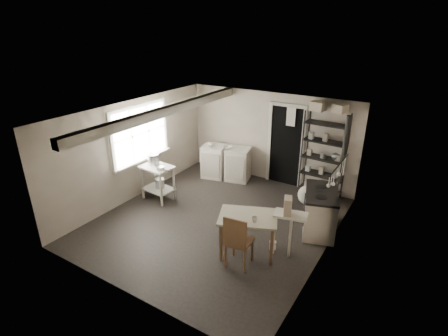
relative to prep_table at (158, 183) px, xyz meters
The scene contains 31 objects.
floor 1.74m from the prep_table, ahead, with size 5.00×5.00×0.00m, color black.
ceiling 2.55m from the prep_table, ahead, with size 5.00×5.00×0.00m, color silver.
wall_back 3.02m from the prep_table, 54.66° to the left, with size 4.50×0.02×2.30m, color #B9AD9D.
wall_front 3.20m from the prep_table, 57.10° to the right, with size 4.50×0.02×2.30m, color #B9AD9D.
wall_left 0.94m from the prep_table, 168.42° to the right, with size 0.02×5.00×2.30m, color #B9AD9D.
wall_right 4.01m from the prep_table, ahead, with size 0.02×5.00×2.30m, color #B9AD9D.
window 1.22m from the prep_table, behind, with size 0.12×1.76×1.28m, color beige, non-canonical shape.
doorway 3.24m from the prep_table, 47.72° to the left, with size 0.96×0.10×2.08m, color beige, non-canonical shape.
ceiling_beam 1.87m from the prep_table, 13.10° to the right, with size 0.18×5.00×0.18m, color beige, non-canonical shape.
wallpaper_panel 4.00m from the prep_table, ahead, with size 0.01×5.00×2.30m, color beige, non-canonical shape.
utensil_rail 4.08m from the prep_table, ahead, with size 0.06×1.20×0.44m, color #A9A9AB, non-canonical shape.
prep_table is the anchor object (origin of this frame).
stockpot 0.56m from the prep_table, 159.10° to the left, with size 0.27×0.27×0.29m, color #A9A9AB.
saucepan 0.50m from the prep_table, 26.44° to the right, with size 0.19×0.19×0.11m, color #A9A9AB.
bucket 0.05m from the prep_table, 82.29° to the left, with size 0.21×0.21×0.23m, color #A9A9AB.
base_cabinets 1.99m from the prep_table, 68.99° to the left, with size 1.32×0.57×0.87m, color beige, non-canonical shape.
mixing_bowl 2.05m from the prep_table, 65.96° to the left, with size 0.29×0.29×0.07m, color silver.
counter_cup 1.81m from the prep_table, 79.87° to the left, with size 0.12×0.12×0.10m, color silver.
shelf_rack 3.88m from the prep_table, 34.81° to the left, with size 0.97×0.38×2.05m, color black, non-canonical shape.
shelf_jar 3.70m from the prep_table, 37.53° to the left, with size 0.09×0.09×0.20m, color silver.
storage_box_a 3.96m from the prep_table, 36.44° to the left, with size 0.30×0.26×0.21m, color beige.
storage_box_b 4.35m from the prep_table, 33.51° to the left, with size 0.28×0.26×0.18m, color beige.
stove 3.67m from the prep_table, 10.62° to the left, with size 0.60×1.09×0.85m, color beige, non-canonical shape.
stovepipe 4.17m from the prep_table, 16.95° to the left, with size 0.12×0.12×1.55m, color black, non-canonical shape.
side_ledge 3.46m from the prep_table, ahead, with size 0.57×0.30×0.87m, color beige, non-canonical shape.
oats_box 3.47m from the prep_table, ahead, with size 0.13×0.21×0.32m, color beige.
work_table 2.86m from the prep_table, 14.98° to the right, with size 1.01×0.70×0.76m, color beige, non-canonical shape.
table_cup 3.08m from the prep_table, 16.10° to the right, with size 0.10×0.10×0.09m, color silver.
chair 2.99m from the prep_table, 21.37° to the right, with size 0.41×0.43×0.99m, color brown, non-canonical shape.
flour_sack 3.41m from the prep_table, 27.97° to the left, with size 0.36×0.31×0.43m, color white.
floor_crock 3.15m from the prep_table, ahead, with size 0.13×0.13×0.16m, color silver.
Camera 1 is at (3.48, -5.31, 3.89)m, focal length 28.00 mm.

